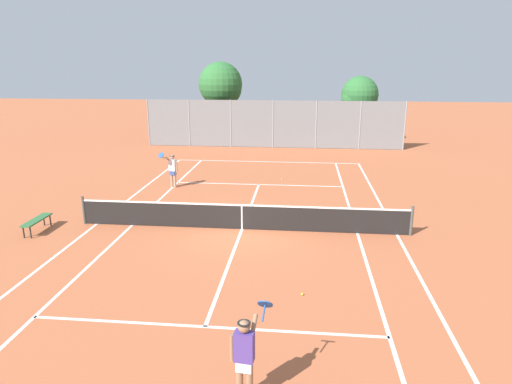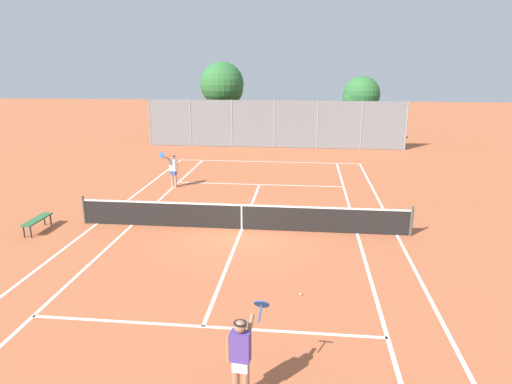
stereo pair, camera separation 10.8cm
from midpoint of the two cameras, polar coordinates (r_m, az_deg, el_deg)
ground_plane at (r=16.61m, az=-1.95°, el=-4.69°), size 120.00×120.00×0.00m
court_line_markings at (r=16.61m, az=-1.95°, el=-4.68°), size 11.10×23.90×0.01m
tennis_net at (r=16.44m, az=-1.97°, el=-3.03°), size 12.00×0.10×1.07m
player_near_side at (r=8.41m, az=-1.82°, el=-19.65°), size 0.73×0.72×1.77m
player_far_left at (r=22.34m, az=-10.53°, el=2.89°), size 0.82×0.70×1.77m
loose_tennis_ball_0 at (r=19.26m, az=10.48°, el=-1.94°), size 0.07×0.07×0.07m
loose_tennis_ball_1 at (r=23.65m, az=3.12°, el=1.62°), size 0.07×0.07×0.07m
loose_tennis_ball_2 at (r=12.18m, az=5.54°, el=-12.59°), size 0.07×0.07×0.07m
courtside_bench at (r=18.06m, az=-25.88°, el=-3.25°), size 0.36×1.50×0.47m
back_fence at (r=32.59m, az=2.06°, el=8.48°), size 18.25×0.08×3.35m
tree_behind_left at (r=35.45m, az=-4.36°, el=13.13°), size 3.30×3.30×5.96m
tree_behind_right at (r=34.89m, az=12.59°, el=11.64°), size 2.71×2.69×4.95m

